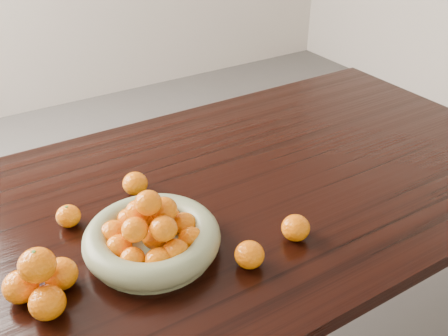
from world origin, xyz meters
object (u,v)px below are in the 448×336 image
dining_table (214,218)px  loose_orange_0 (68,216)px  fruit_bowl (152,236)px  orange_pyramid (41,282)px

dining_table → loose_orange_0: size_ratio=33.62×
fruit_bowl → orange_pyramid: size_ratio=2.06×
dining_table → loose_orange_0: loose_orange_0 is taller
dining_table → orange_pyramid: size_ratio=13.26×
dining_table → orange_pyramid: 0.53m
orange_pyramid → dining_table: bearing=17.2°
fruit_bowl → loose_orange_0: size_ratio=5.23×
dining_table → fruit_bowl: size_ratio=6.42×
fruit_bowl → dining_table: bearing=28.4°
orange_pyramid → loose_orange_0: size_ratio=2.54×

